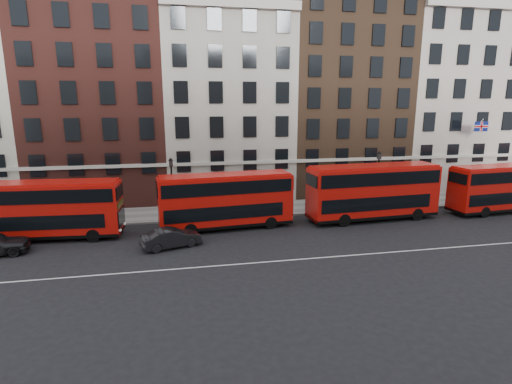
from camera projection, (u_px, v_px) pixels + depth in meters
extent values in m
plane|color=black|center=(261.00, 251.00, 27.36)|extent=(120.00, 120.00, 0.00)
cube|color=slate|center=(238.00, 210.00, 37.39)|extent=(80.00, 5.00, 0.15)
cube|color=gray|center=(242.00, 217.00, 35.00)|extent=(80.00, 0.30, 0.16)
cube|color=white|center=(268.00, 262.00, 25.45)|extent=(70.00, 0.12, 0.01)
cube|color=brown|center=(99.00, 91.00, 39.72)|extent=(12.80, 10.00, 22.00)
cube|color=#A49F91|center=(226.00, 106.00, 42.49)|extent=(12.80, 10.00, 19.00)
cube|color=beige|center=(232.00, 3.00, 35.46)|extent=(12.80, 0.50, 0.80)
cube|color=brown|center=(340.00, 97.00, 44.70)|extent=(12.80, 10.00, 21.00)
cube|color=#B6AC9D|center=(441.00, 102.00, 47.24)|extent=(12.80, 10.00, 20.00)
cube|color=beige|center=(484.00, 4.00, 40.11)|extent=(12.80, 0.50, 0.80)
cube|color=red|center=(48.00, 209.00, 29.23)|extent=(10.41, 3.16, 3.86)
cube|color=black|center=(51.00, 233.00, 29.63)|extent=(10.42, 3.20, 0.23)
cube|color=black|center=(45.00, 218.00, 29.34)|extent=(9.25, 3.16, 1.03)
cube|color=black|center=(46.00, 194.00, 28.97)|extent=(10.03, 3.21, 0.98)
cube|color=red|center=(45.00, 183.00, 28.80)|extent=(10.11, 2.94, 0.18)
cube|color=black|center=(121.00, 217.00, 30.03)|extent=(0.23, 2.15, 1.27)
cube|color=black|center=(120.00, 203.00, 29.80)|extent=(0.21, 1.86, 0.41)
cylinder|color=black|center=(93.00, 236.00, 28.97)|extent=(0.99, 0.34, 0.98)
cylinder|color=black|center=(101.00, 226.00, 31.09)|extent=(0.99, 0.34, 0.98)
cylinder|color=black|center=(1.00, 239.00, 28.21)|extent=(0.99, 0.34, 0.98)
cylinder|color=black|center=(15.00, 230.00, 30.33)|extent=(0.99, 0.34, 0.98)
cube|color=red|center=(226.00, 200.00, 31.72)|extent=(10.70, 3.44, 3.96)
cube|color=black|center=(226.00, 223.00, 32.12)|extent=(10.71, 3.48, 0.24)
cube|color=black|center=(222.00, 209.00, 31.78)|extent=(9.51, 3.41, 1.05)
cube|color=black|center=(226.00, 185.00, 31.44)|extent=(10.31, 3.49, 1.00)
cube|color=red|center=(225.00, 175.00, 31.27)|extent=(10.38, 3.22, 0.18)
cube|color=black|center=(288.00, 205.00, 33.35)|extent=(0.28, 2.20, 1.30)
cube|color=black|center=(288.00, 193.00, 33.11)|extent=(0.25, 1.90, 0.42)
cylinder|color=black|center=(271.00, 223.00, 32.01)|extent=(1.02, 0.37, 1.00)
cylinder|color=black|center=(262.00, 215.00, 34.11)|extent=(1.02, 0.37, 1.00)
cylinder|color=black|center=(191.00, 230.00, 30.24)|extent=(1.02, 0.37, 1.00)
cylinder|color=black|center=(187.00, 221.00, 32.34)|extent=(1.02, 0.37, 1.00)
cube|color=red|center=(373.00, 191.00, 34.09)|extent=(11.43, 3.38, 4.24)
cube|color=black|center=(372.00, 214.00, 34.53)|extent=(11.43, 3.43, 0.26)
cube|color=black|center=(369.00, 200.00, 34.17)|extent=(10.15, 3.39, 1.13)
cube|color=black|center=(374.00, 176.00, 33.80)|extent=(11.01, 3.44, 1.07)
cube|color=red|center=(375.00, 166.00, 33.61)|extent=(11.09, 3.15, 0.19)
cube|color=black|center=(429.00, 197.00, 35.69)|extent=(0.23, 2.36, 1.40)
cube|color=black|center=(430.00, 184.00, 35.43)|extent=(0.21, 2.04, 0.45)
cylinder|color=black|center=(417.00, 214.00, 34.29)|extent=(1.09, 0.37, 1.07)
cylinder|color=black|center=(400.00, 207.00, 36.56)|extent=(1.09, 0.37, 1.07)
cylinder|color=black|center=(344.00, 220.00, 32.58)|extent=(1.09, 0.37, 1.07)
cylinder|color=black|center=(331.00, 212.00, 34.85)|extent=(1.09, 0.37, 1.07)
cube|color=red|center=(503.00, 188.00, 36.59)|extent=(10.55, 3.38, 3.90)
cube|color=black|center=(500.00, 207.00, 36.99)|extent=(10.56, 3.42, 0.24)
cube|color=black|center=(500.00, 195.00, 36.66)|extent=(9.38, 3.35, 1.04)
cube|color=black|center=(505.00, 175.00, 36.32)|extent=(10.17, 3.42, 0.99)
cube|color=red|center=(506.00, 166.00, 36.15)|extent=(10.24, 3.16, 0.18)
cylinder|color=black|center=(485.00, 212.00, 35.14)|extent=(1.01, 0.36, 0.99)
cylinder|color=black|center=(465.00, 206.00, 37.21)|extent=(1.01, 0.36, 0.99)
imported|color=black|center=(172.00, 238.00, 27.88)|extent=(4.41, 2.65, 1.37)
cylinder|color=black|center=(172.00, 193.00, 33.72)|extent=(0.14, 0.14, 4.60)
cylinder|color=black|center=(173.00, 216.00, 34.16)|extent=(0.32, 0.32, 0.60)
cube|color=#262626|center=(171.00, 163.00, 33.16)|extent=(0.32, 0.32, 0.55)
cone|color=black|center=(171.00, 159.00, 33.08)|extent=(0.44, 0.44, 0.25)
cylinder|color=black|center=(377.00, 183.00, 37.98)|extent=(0.14, 0.14, 4.60)
cylinder|color=black|center=(376.00, 203.00, 38.42)|extent=(0.32, 0.32, 0.60)
cube|color=#262626|center=(379.00, 156.00, 37.42)|extent=(0.32, 0.32, 0.55)
cone|color=black|center=(379.00, 152.00, 37.34)|extent=(0.44, 0.44, 0.25)
cylinder|color=black|center=(471.00, 189.00, 39.90)|extent=(0.12, 0.12, 2.60)
cube|color=black|center=(474.00, 174.00, 39.40)|extent=(0.25, 0.30, 0.75)
sphere|color=red|center=(476.00, 172.00, 39.19)|extent=(0.14, 0.14, 0.14)
sphere|color=#0C9919|center=(475.00, 176.00, 39.29)|extent=(0.14, 0.14, 0.14)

